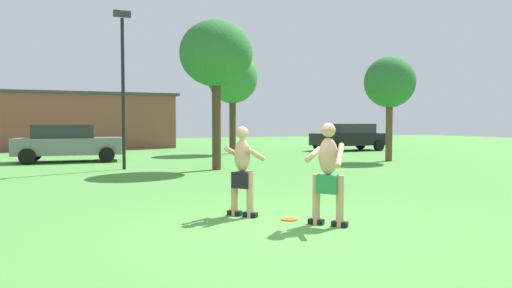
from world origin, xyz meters
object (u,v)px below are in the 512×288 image
at_px(lamp_post, 123,73).
at_px(tree_left_field, 390,83).
at_px(tree_right_field, 233,79).
at_px(frisbee, 290,219).
at_px(car_gray_near_post, 68,142).
at_px(tree_near_building, 216,55).
at_px(player_with_cap, 328,169).
at_px(player_in_black, 242,170).
at_px(car_black_mid_lot, 349,137).

distance_m(lamp_post, tree_left_field, 11.04).
bearing_deg(tree_right_field, tree_left_field, -55.91).
bearing_deg(frisbee, lamp_post, 99.68).
xyz_separation_m(frisbee, tree_left_field, (9.34, 8.96, 3.36)).
height_order(car_gray_near_post, tree_near_building, tree_near_building).
bearing_deg(car_gray_near_post, tree_left_field, -21.21).
distance_m(player_with_cap, tree_right_field, 17.34).
relative_size(player_in_black, lamp_post, 0.29).
bearing_deg(player_in_black, tree_right_field, 70.92).
relative_size(player_with_cap, tree_near_building, 0.32).
xyz_separation_m(car_black_mid_lot, tree_near_building, (-10.47, -7.19, 3.24)).
xyz_separation_m(car_black_mid_lot, tree_left_field, (-2.50, -6.68, 2.55)).
bearing_deg(frisbee, car_gray_near_post, 104.10).
relative_size(car_gray_near_post, tree_left_field, 0.98).
xyz_separation_m(player_with_cap, car_black_mid_lot, (11.45, 16.28, -0.11)).
relative_size(tree_left_field, tree_right_field, 0.84).
bearing_deg(lamp_post, tree_right_field, 43.97).
relative_size(player_in_black, car_gray_near_post, 0.37).
distance_m(frisbee, car_gray_near_post, 14.39).
bearing_deg(lamp_post, player_with_cap, -78.88).
height_order(player_in_black, car_black_mid_lot, player_in_black).
relative_size(tree_left_field, tree_near_building, 0.85).
bearing_deg(player_with_cap, tree_left_field, 46.96).
bearing_deg(player_in_black, lamp_post, 96.33).
bearing_deg(tree_left_field, player_in_black, -140.09).
xyz_separation_m(frisbee, tree_right_field, (4.64, 15.90, 3.98)).
bearing_deg(player_with_cap, car_black_mid_lot, 54.87).
bearing_deg(player_with_cap, player_in_black, 129.88).
bearing_deg(tree_left_field, tree_right_field, 124.09).
xyz_separation_m(player_in_black, lamp_post, (-1.02, 9.21, 2.60)).
bearing_deg(tree_right_field, lamp_post, -136.03).
xyz_separation_m(player_with_cap, frisbee, (-0.38, 0.64, -0.92)).
xyz_separation_m(car_gray_near_post, tree_left_field, (12.84, -4.98, 2.55)).
distance_m(player_with_cap, lamp_post, 10.94).
bearing_deg(frisbee, player_in_black, 137.42).
xyz_separation_m(frisbee, car_black_mid_lot, (11.83, 15.64, 0.81)).
height_order(lamp_post, tree_left_field, lamp_post).
bearing_deg(tree_left_field, car_black_mid_lot, 69.53).
xyz_separation_m(lamp_post, tree_left_field, (11.01, -0.85, -0.08)).
height_order(frisbee, lamp_post, lamp_post).
relative_size(tree_right_field, tree_near_building, 1.02).
bearing_deg(tree_right_field, tree_near_building, -113.73).
xyz_separation_m(player_with_cap, tree_near_building, (0.98, 9.08, 3.13)).
height_order(frisbee, car_gray_near_post, car_gray_near_post).
relative_size(lamp_post, tree_right_field, 1.04).
bearing_deg(tree_left_field, tree_near_building, -176.34).
height_order(player_in_black, tree_near_building, tree_near_building).
bearing_deg(frisbee, tree_right_field, 73.73).
bearing_deg(car_black_mid_lot, player_with_cap, -125.13).
bearing_deg(car_gray_near_post, lamp_post, -66.12).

